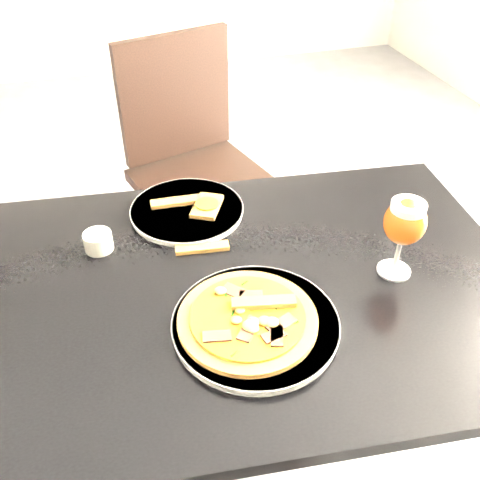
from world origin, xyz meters
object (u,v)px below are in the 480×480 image
object	(u,v)px
dining_table	(240,314)
beer_glass	(405,223)
chair_far	(196,164)
pizza	(248,318)

from	to	relation	value
dining_table	beer_glass	world-z (taller)	beer_glass
dining_table	chair_far	size ratio (longest dim) A/B	1.33
dining_table	pizza	world-z (taller)	pizza
pizza	dining_table	bearing A→B (deg)	81.00
pizza	beer_glass	distance (m)	0.37
pizza	beer_glass	world-z (taller)	beer_glass
beer_glass	chair_far	bearing A→B (deg)	104.24
pizza	beer_glass	size ratio (longest dim) A/B	1.47
dining_table	beer_glass	size ratio (longest dim) A/B	7.08
pizza	chair_far	bearing A→B (deg)	83.93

